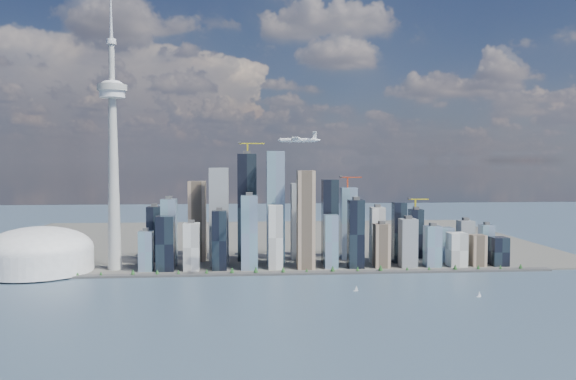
{
  "coord_description": "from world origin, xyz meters",
  "views": [
    {
      "loc": [
        -48.84,
        -798.82,
        215.25
      ],
      "look_at": [
        35.33,
        260.0,
        159.59
      ],
      "focal_mm": 35.0,
      "sensor_mm": 36.0,
      "label": 1
    }
  ],
  "objects": [
    {
      "name": "sailboat_west",
      "position": [
        135.63,
        103.56,
        3.49
      ],
      "size": [
        7.85,
        3.71,
        10.88
      ],
      "rotation": [
        0.0,
        0.0,
        -0.25
      ],
      "color": "white",
      "rests_on": "ground"
    },
    {
      "name": "sailboat_east",
      "position": [
        321.76,
        50.0,
        3.24
      ],
      "size": [
        7.31,
        2.71,
        10.1
      ],
      "rotation": [
        0.0,
        0.0,
        -0.13
      ],
      "color": "white",
      "rests_on": "ground"
    },
    {
      "name": "dome_stadium",
      "position": [
        -440.0,
        300.0,
        39.44
      ],
      "size": [
        200.0,
        200.0,
        86.0
      ],
      "color": "silver",
      "rests_on": "land"
    },
    {
      "name": "skyscraper_cluster",
      "position": [
        59.62,
        336.82,
        78.31
      ],
      "size": [
        736.0,
        142.0,
        252.73
      ],
      "color": "black",
      "rests_on": "land"
    },
    {
      "name": "airplane",
      "position": [
        45.07,
        155.79,
        251.14
      ],
      "size": [
        74.36,
        66.01,
        18.15
      ],
      "rotation": [
        0.0,
        0.0,
        -0.16
      ],
      "color": "silver",
      "rests_on": "ground"
    },
    {
      "name": "land",
      "position": [
        0.0,
        700.0,
        1.5
      ],
      "size": [
        1400.0,
        900.0,
        3.0
      ],
      "primitive_type": "cube",
      "color": "#4C4C47",
      "rests_on": "ground"
    },
    {
      "name": "shoreline_trees",
      "position": [
        0.0,
        250.0,
        8.78
      ],
      "size": [
        960.53,
        7.2,
        8.8
      ],
      "color": "#3F2D1E",
      "rests_on": "seawall"
    },
    {
      "name": "ground",
      "position": [
        0.0,
        0.0,
        0.0
      ],
      "size": [
        4000.0,
        4000.0,
        0.0
      ],
      "primitive_type": "plane",
      "color": "#334A59",
      "rests_on": "ground"
    },
    {
      "name": "seawall",
      "position": [
        0.0,
        250.0,
        2.0
      ],
      "size": [
        1100.0,
        22.0,
        4.0
      ],
      "primitive_type": "cube",
      "color": "#383838",
      "rests_on": "ground"
    },
    {
      "name": "needle_tower",
      "position": [
        -300.0,
        310.0,
        235.84
      ],
      "size": [
        56.0,
        56.0,
        550.5
      ],
      "color": "#9FA09A",
      "rests_on": "land"
    }
  ]
}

